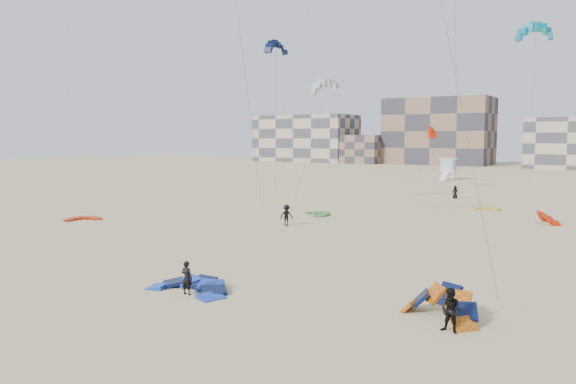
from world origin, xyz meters
The scene contains 19 objects.
ground centered at (0.00, 0.00, 0.00)m, with size 320.00×320.00×0.00m, color tan.
kite_ground_blue centered at (0.55, 1.89, 0.00)m, with size 4.06×4.20×0.88m, color blue, non-canonical shape.
kite_ground_orange centered at (12.31, 4.39, 0.00)m, with size 3.41×2.74×2.14m, color orange, non-canonical shape.
kite_ground_red centered at (-24.01, 14.15, 0.00)m, with size 2.93×3.10×0.41m, color red, non-canonical shape.
kite_ground_green centered at (-7.58, 28.61, 0.00)m, with size 2.96×3.13×0.50m, color #3A9027, non-canonical shape.
kite_ground_red_far centered at (12.11, 35.08, 0.00)m, with size 2.85×2.49×1.68m, color red, non-canonical shape.
kite_ground_yellow centered at (5.19, 41.69, 0.00)m, with size 2.73×2.87×0.38m, color gold, non-canonical shape.
kitesurfer_main centered at (0.90, 1.32, 0.83)m, with size 0.60×0.40×1.65m, color black.
kitesurfer_b centered at (13.21, 2.97, 0.88)m, with size 0.86×0.67×1.76m, color black.
kitesurfer_c centered at (-6.49, 21.49, 0.91)m, with size 1.17×0.67×1.81m, color black.
kitesurfer_e centered at (-0.54, 50.30, 0.79)m, with size 0.78×0.50×1.59m, color black.
kite_fly_grey centered at (-11.10, 36.64, 12.91)m, with size 4.72×7.26×13.14m.
kite_fly_navy centered at (-25.37, 47.82, 19.81)m, with size 5.32×6.94×20.22m.
kite_fly_teal_b centered at (6.73, 56.49, 20.07)m, with size 5.06×5.49×20.36m.
kite_fly_red centered at (-7.22, 60.90, 8.01)m, with size 4.16×5.68×8.20m.
lifeguard_tower_far centered at (-10.42, 79.69, 1.87)m, with size 2.73×5.17×3.78m.
condo_west_a centered at (-70.00, 130.00, 7.00)m, with size 30.00×15.00×14.00m, color tan.
condo_west_b centered at (-30.00, 134.00, 9.00)m, with size 28.00×14.00×18.00m, color #7D5F4B.
condo_fill_left centered at (-50.00, 128.00, 4.00)m, with size 12.00×10.00×8.00m, color #7D5F4B.
Camera 1 is at (19.40, -18.28, 7.62)m, focal length 35.00 mm.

